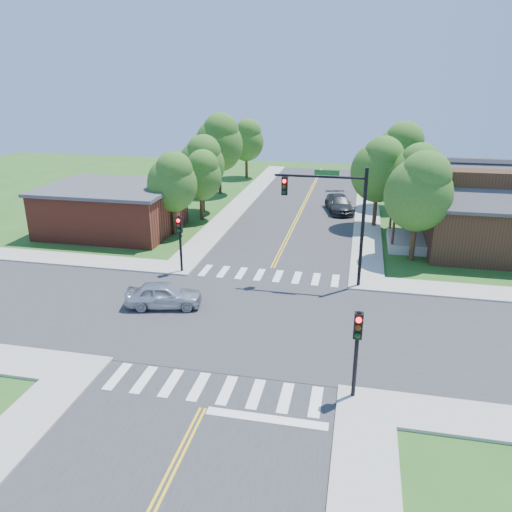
% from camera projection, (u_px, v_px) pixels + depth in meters
% --- Properties ---
extents(ground, '(100.00, 100.00, 0.00)m').
position_uv_depth(ground, '(247.00, 320.00, 26.01)').
color(ground, '#28531A').
rests_on(ground, ground).
extents(road_ns, '(10.00, 90.00, 0.04)m').
position_uv_depth(road_ns, '(247.00, 320.00, 26.01)').
color(road_ns, '#2D2D30').
rests_on(road_ns, ground).
extents(road_ew, '(90.00, 10.00, 0.04)m').
position_uv_depth(road_ew, '(247.00, 320.00, 26.01)').
color(road_ew, '#2D2D30').
rests_on(road_ew, ground).
extents(intersection_patch, '(10.20, 10.20, 0.06)m').
position_uv_depth(intersection_patch, '(247.00, 320.00, 26.01)').
color(intersection_patch, '#2D2D30').
rests_on(intersection_patch, ground).
extents(sidewalk_ne, '(40.00, 40.00, 0.14)m').
position_uv_depth(sidewalk_ne, '(499.00, 244.00, 37.43)').
color(sidewalk_ne, '#9E9B93').
rests_on(sidewalk_ne, ground).
extents(sidewalk_nw, '(40.00, 40.00, 0.14)m').
position_uv_depth(sidewalk_nw, '(111.00, 220.00, 43.61)').
color(sidewalk_nw, '#9E9B93').
rests_on(sidewalk_nw, ground).
extents(crosswalk_north, '(8.85, 2.00, 0.01)m').
position_uv_depth(crosswalk_north, '(269.00, 275.00, 31.69)').
color(crosswalk_north, white).
rests_on(crosswalk_north, ground).
extents(crosswalk_south, '(8.85, 2.00, 0.01)m').
position_uv_depth(crosswalk_south, '(213.00, 388.00, 20.30)').
color(crosswalk_south, white).
rests_on(crosswalk_south, ground).
extents(centerline, '(0.30, 90.00, 0.01)m').
position_uv_depth(centerline, '(247.00, 319.00, 26.00)').
color(centerline, yellow).
rests_on(centerline, ground).
extents(stop_bar, '(4.60, 0.45, 0.09)m').
position_uv_depth(stop_bar, '(266.00, 419.00, 18.54)').
color(stop_bar, white).
rests_on(stop_bar, ground).
extents(signal_mast_ne, '(5.30, 0.42, 7.20)m').
position_uv_depth(signal_mast_ne, '(334.00, 207.00, 28.72)').
color(signal_mast_ne, black).
rests_on(signal_mast_ne, ground).
extents(signal_pole_se, '(0.34, 0.42, 3.80)m').
position_uv_depth(signal_pole_se, '(357.00, 339.00, 18.84)').
color(signal_pole_se, black).
rests_on(signal_pole_se, ground).
extents(signal_pole_nw, '(0.34, 0.42, 3.80)m').
position_uv_depth(signal_pole_nw, '(180.00, 233.00, 31.31)').
color(signal_pole_nw, black).
rests_on(signal_pole_nw, ground).
extents(house_ne, '(13.05, 8.80, 7.11)m').
position_uv_depth(house_ne, '(501.00, 207.00, 35.00)').
color(house_ne, '#322311').
rests_on(house_ne, ground).
extents(building_nw, '(10.40, 8.40, 3.73)m').
position_uv_depth(building_nw, '(112.00, 208.00, 40.26)').
color(building_nw, maroon).
rests_on(building_nw, ground).
extents(tree_e_a, '(4.45, 4.23, 7.57)m').
position_uv_depth(tree_e_a, '(420.00, 190.00, 32.63)').
color(tree_e_a, '#382314').
rests_on(tree_e_a, ground).
extents(tree_e_b, '(4.24, 4.03, 7.21)m').
position_uv_depth(tree_e_b, '(416.00, 175.00, 38.76)').
color(tree_e_b, '#382314').
rests_on(tree_e_b, ground).
extents(tree_e_c, '(4.79, 4.55, 8.14)m').
position_uv_depth(tree_e_c, '(401.00, 152.00, 45.86)').
color(tree_e_c, '#382314').
rests_on(tree_e_c, ground).
extents(tree_e_d, '(3.92, 3.72, 6.66)m').
position_uv_depth(tree_e_d, '(399.00, 149.00, 54.48)').
color(tree_e_d, '#382314').
rests_on(tree_e_d, ground).
extents(tree_w_a, '(3.90, 3.71, 6.63)m').
position_uv_depth(tree_w_a, '(173.00, 181.00, 38.45)').
color(tree_w_a, '#382314').
rests_on(tree_w_a, ground).
extents(tree_w_b, '(4.18, 3.97, 7.10)m').
position_uv_depth(tree_w_b, '(202.00, 162.00, 44.86)').
color(tree_w_b, '#382314').
rests_on(tree_w_b, ground).
extents(tree_w_c, '(4.97, 4.73, 8.46)m').
position_uv_depth(tree_w_c, '(219.00, 141.00, 51.55)').
color(tree_w_c, '#382314').
rests_on(tree_w_c, ground).
extents(tree_w_d, '(4.21, 4.00, 7.16)m').
position_uv_depth(tree_w_d, '(247.00, 139.00, 60.18)').
color(tree_w_d, '#382314').
rests_on(tree_w_d, ground).
extents(tree_house, '(4.44, 4.22, 7.55)m').
position_uv_depth(tree_house, '(380.00, 168.00, 40.14)').
color(tree_house, '#382314').
rests_on(tree_house, ground).
extents(tree_bldg, '(3.63, 3.45, 6.17)m').
position_uv_depth(tree_bldg, '(201.00, 174.00, 42.57)').
color(tree_bldg, '#382314').
rests_on(tree_bldg, ground).
extents(car_silver, '(3.36, 4.82, 1.41)m').
position_uv_depth(car_silver, '(164.00, 295.00, 27.25)').
color(car_silver, silver).
rests_on(car_silver, ground).
extents(car_dgrey, '(4.48, 6.11, 1.49)m').
position_uv_depth(car_dgrey, '(339.00, 204.00, 46.17)').
color(car_dgrey, '#272A2B').
rests_on(car_dgrey, ground).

